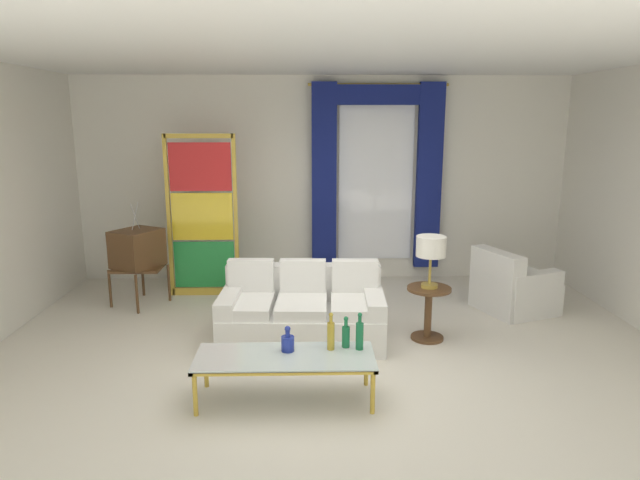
{
  "coord_description": "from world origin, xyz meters",
  "views": [
    {
      "loc": [
        -0.23,
        -5.2,
        2.4
      ],
      "look_at": [
        -0.09,
        0.9,
        1.05
      ],
      "focal_mm": 31.07,
      "sensor_mm": 36.0,
      "label": 1
    }
  ],
  "objects_px": {
    "coffee_table": "(285,359)",
    "peacock_figurine": "(241,286)",
    "bottle_amber_squat": "(346,335)",
    "stained_glass_divider": "(203,220)",
    "bottle_blue_decanter": "(288,342)",
    "bottle_ruby_flask": "(331,334)",
    "table_lamp_brass": "(431,249)",
    "couch_white_long": "(302,313)",
    "vintage_tv": "(137,250)",
    "bottle_crystal_tall": "(360,334)",
    "round_side_table": "(428,308)",
    "armchair_white": "(512,289)"
  },
  "relations": [
    {
      "from": "bottle_ruby_flask",
      "to": "table_lamp_brass",
      "type": "height_order",
      "value": "table_lamp_brass"
    },
    {
      "from": "bottle_ruby_flask",
      "to": "round_side_table",
      "type": "xyz_separation_m",
      "value": [
        1.12,
        1.2,
        -0.19
      ]
    },
    {
      "from": "coffee_table",
      "to": "peacock_figurine",
      "type": "height_order",
      "value": "peacock_figurine"
    },
    {
      "from": "vintage_tv",
      "to": "bottle_ruby_flask",
      "type": "bearing_deg",
      "value": -45.78
    },
    {
      "from": "bottle_blue_decanter",
      "to": "table_lamp_brass",
      "type": "height_order",
      "value": "table_lamp_brass"
    },
    {
      "from": "coffee_table",
      "to": "bottle_crystal_tall",
      "type": "xyz_separation_m",
      "value": [
        0.65,
        0.12,
        0.17
      ]
    },
    {
      "from": "stained_glass_divider",
      "to": "table_lamp_brass",
      "type": "relative_size",
      "value": 3.86
    },
    {
      "from": "bottle_blue_decanter",
      "to": "couch_white_long",
      "type": "bearing_deg",
      "value": 84.66
    },
    {
      "from": "coffee_table",
      "to": "bottle_crystal_tall",
      "type": "height_order",
      "value": "bottle_crystal_tall"
    },
    {
      "from": "armchair_white",
      "to": "peacock_figurine",
      "type": "height_order",
      "value": "armchair_white"
    },
    {
      "from": "couch_white_long",
      "to": "stained_glass_divider",
      "type": "xyz_separation_m",
      "value": [
        -1.35,
        1.61,
        0.75
      ]
    },
    {
      "from": "armchair_white",
      "to": "round_side_table",
      "type": "xyz_separation_m",
      "value": [
        -1.25,
        -0.89,
        0.07
      ]
    },
    {
      "from": "peacock_figurine",
      "to": "table_lamp_brass",
      "type": "bearing_deg",
      "value": -30.92
    },
    {
      "from": "bottle_amber_squat",
      "to": "stained_glass_divider",
      "type": "xyz_separation_m",
      "value": [
        -1.75,
        2.79,
        0.54
      ]
    },
    {
      "from": "stained_glass_divider",
      "to": "peacock_figurine",
      "type": "distance_m",
      "value": 1.04
    },
    {
      "from": "bottle_crystal_tall",
      "to": "bottle_blue_decanter",
      "type": "bearing_deg",
      "value": -178.0
    },
    {
      "from": "vintage_tv",
      "to": "table_lamp_brass",
      "type": "relative_size",
      "value": 2.36
    },
    {
      "from": "bottle_crystal_tall",
      "to": "round_side_table",
      "type": "height_order",
      "value": "bottle_crystal_tall"
    },
    {
      "from": "bottle_blue_decanter",
      "to": "stained_glass_divider",
      "type": "height_order",
      "value": "stained_glass_divider"
    },
    {
      "from": "bottle_ruby_flask",
      "to": "round_side_table",
      "type": "distance_m",
      "value": 1.66
    },
    {
      "from": "bottle_crystal_tall",
      "to": "bottle_amber_squat",
      "type": "distance_m",
      "value": 0.13
    },
    {
      "from": "vintage_tv",
      "to": "stained_glass_divider",
      "type": "bearing_deg",
      "value": 25.4
    },
    {
      "from": "bottle_ruby_flask",
      "to": "table_lamp_brass",
      "type": "xyz_separation_m",
      "value": [
        1.12,
        1.2,
        0.48
      ]
    },
    {
      "from": "stained_glass_divider",
      "to": "round_side_table",
      "type": "distance_m",
      "value": 3.27
    },
    {
      "from": "bottle_crystal_tall",
      "to": "peacock_figurine",
      "type": "bearing_deg",
      "value": 117.83
    },
    {
      "from": "bottle_ruby_flask",
      "to": "vintage_tv",
      "type": "relative_size",
      "value": 0.25
    },
    {
      "from": "armchair_white",
      "to": "coffee_table",
      "type": "bearing_deg",
      "value": -141.5
    },
    {
      "from": "bottle_blue_decanter",
      "to": "bottle_ruby_flask",
      "type": "bearing_deg",
      "value": 3.83
    },
    {
      "from": "coffee_table",
      "to": "peacock_figurine",
      "type": "distance_m",
      "value": 2.73
    },
    {
      "from": "vintage_tv",
      "to": "stained_glass_divider",
      "type": "distance_m",
      "value": 0.93
    },
    {
      "from": "couch_white_long",
      "to": "armchair_white",
      "type": "xyz_separation_m",
      "value": [
        2.64,
        0.85,
        -0.02
      ]
    },
    {
      "from": "coffee_table",
      "to": "bottle_ruby_flask",
      "type": "height_order",
      "value": "bottle_ruby_flask"
    },
    {
      "from": "coffee_table",
      "to": "bottle_amber_squat",
      "type": "height_order",
      "value": "bottle_amber_squat"
    },
    {
      "from": "armchair_white",
      "to": "bottle_crystal_tall",
      "type": "bearing_deg",
      "value": -135.48
    },
    {
      "from": "bottle_crystal_tall",
      "to": "peacock_figurine",
      "type": "height_order",
      "value": "bottle_crystal_tall"
    },
    {
      "from": "couch_white_long",
      "to": "bottle_ruby_flask",
      "type": "distance_m",
      "value": 1.28
    },
    {
      "from": "armchair_white",
      "to": "peacock_figurine",
      "type": "xyz_separation_m",
      "value": [
        -3.46,
        0.43,
        -0.07
      ]
    },
    {
      "from": "coffee_table",
      "to": "table_lamp_brass",
      "type": "height_order",
      "value": "table_lamp_brass"
    },
    {
      "from": "stained_glass_divider",
      "to": "peacock_figurine",
      "type": "xyz_separation_m",
      "value": [
        0.53,
        -0.32,
        -0.84
      ]
    },
    {
      "from": "stained_glass_divider",
      "to": "armchair_white",
      "type": "bearing_deg",
      "value": -10.68
    },
    {
      "from": "bottle_blue_decanter",
      "to": "peacock_figurine",
      "type": "xyz_separation_m",
      "value": [
        -0.7,
        2.54,
        -0.27
      ]
    },
    {
      "from": "bottle_amber_squat",
      "to": "stained_glass_divider",
      "type": "height_order",
      "value": "stained_glass_divider"
    },
    {
      "from": "couch_white_long",
      "to": "bottle_crystal_tall",
      "type": "xyz_separation_m",
      "value": [
        0.51,
        -1.23,
        0.24
      ]
    },
    {
      "from": "coffee_table",
      "to": "bottle_ruby_flask",
      "type": "bearing_deg",
      "value": 16.88
    },
    {
      "from": "couch_white_long",
      "to": "bottle_amber_squat",
      "type": "xyz_separation_m",
      "value": [
        0.39,
        -1.18,
        0.22
      ]
    },
    {
      "from": "couch_white_long",
      "to": "stained_glass_divider",
      "type": "height_order",
      "value": "stained_glass_divider"
    },
    {
      "from": "table_lamp_brass",
      "to": "bottle_blue_decanter",
      "type": "bearing_deg",
      "value": -140.77
    },
    {
      "from": "bottle_ruby_flask",
      "to": "stained_glass_divider",
      "type": "distance_m",
      "value": 3.3
    },
    {
      "from": "bottle_crystal_tall",
      "to": "peacock_figurine",
      "type": "relative_size",
      "value": 0.56
    },
    {
      "from": "couch_white_long",
      "to": "bottle_blue_decanter",
      "type": "distance_m",
      "value": 1.28
    }
  ]
}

